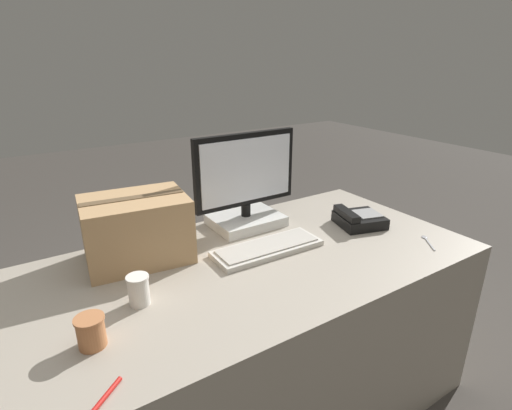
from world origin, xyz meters
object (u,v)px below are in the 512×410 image
Objects in this scene: cardboard_box at (137,229)px; pen_marker at (105,397)px; monitor at (246,191)px; desk_phone at (358,219)px; paper_cup_right at (139,290)px; paper_cup_left at (91,332)px; keyboard at (268,248)px; spoon at (427,240)px.

pen_marker is at bearing -114.24° from cardboard_box.
monitor reaches higher than cardboard_box.
desk_phone is 2.39× the size of pen_marker.
paper_cup_left is at bearing -144.04° from paper_cup_right.
paper_cup_right is 0.33m from cardboard_box.
keyboard is at bearing 168.66° from pen_marker.
keyboard is 1.12× the size of cardboard_box.
pen_marker is (-0.29, -0.63, -0.12)m from cardboard_box.
monitor reaches higher than pen_marker.
desk_phone reaches higher than spoon.
cardboard_box is 0.71m from pen_marker.
monitor is 0.32m from keyboard.
desk_phone is 2.40× the size of paper_cup_right.
pen_marker is at bearing -146.22° from desk_phone.
keyboard is at bearing -103.57° from monitor.
cardboard_box reaches higher than keyboard.
cardboard_box is at bearing -154.59° from pen_marker.
spoon is at bearing -49.74° from desk_phone.
paper_cup_right reaches higher than pen_marker.
paper_cup_left reaches higher than pen_marker.
spoon is at bearing -3.85° from paper_cup_left.
desk_phone is 1.06m from paper_cup_right.
monitor reaches higher than paper_cup_right.
monitor is 1.07m from pen_marker.
monitor is at bearing 77.77° from keyboard.
cardboard_box is (-0.46, 0.22, 0.11)m from keyboard.
cardboard_box is (0.10, 0.30, 0.08)m from paper_cup_right.
keyboard is 0.70m from spoon.
monitor is 4.98× the size of paper_cup_right.
monitor is 5.51× the size of paper_cup_left.
monitor is 4.01× the size of spoon.
desk_phone is (0.44, -0.29, -0.14)m from monitor.
paper_cup_right is (0.17, 0.12, 0.00)m from paper_cup_left.
monitor reaches higher than spoon.
keyboard is at bearing 15.78° from paper_cup_left.
desk_phone reaches higher than keyboard.
spoon is at bearing 144.48° from pen_marker.
cardboard_box reaches higher than desk_phone.
monitor is 0.82m from spoon.
paper_cup_right is at bearing -150.20° from monitor.
paper_cup_right is 1.20m from spoon.
pen_marker is at bearing -139.71° from monitor.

